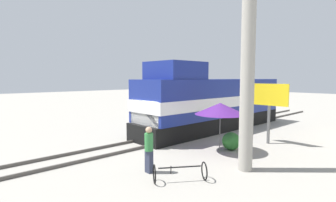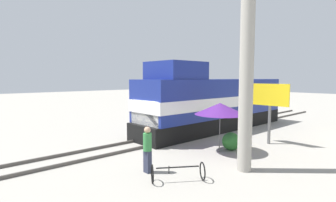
{
  "view_description": "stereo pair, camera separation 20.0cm",
  "coord_description": "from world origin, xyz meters",
  "views": [
    {
      "loc": [
        11.55,
        -9.93,
        3.71
      ],
      "look_at": [
        1.2,
        -0.36,
        2.47
      ],
      "focal_mm": 28.0,
      "sensor_mm": 36.0,
      "label": 1
    },
    {
      "loc": [
        11.69,
        -9.78,
        3.71
      ],
      "look_at": [
        1.2,
        -0.36,
        2.47
      ],
      "focal_mm": 28.0,
      "sensor_mm": 36.0,
      "label": 2
    }
  ],
  "objects": [
    {
      "name": "ground_plane",
      "position": [
        0.0,
        0.0,
        0.0
      ],
      "size": [
        120.0,
        120.0,
        0.0
      ],
      "primitive_type": "plane",
      "color": "gray"
    },
    {
      "name": "rail_far",
      "position": [
        0.72,
        0.0,
        0.07
      ],
      "size": [
        0.08,
        40.33,
        0.15
      ],
      "primitive_type": "cube",
      "color": "#4C4742",
      "rests_on": "ground_plane"
    },
    {
      "name": "utility_pole",
      "position": [
        6.1,
        -0.64,
        4.99
      ],
      "size": [
        1.8,
        0.55,
        9.92
      ],
      "color": "#9E998E",
      "rests_on": "ground_plane"
    },
    {
      "name": "vendor_umbrella",
      "position": [
        3.8,
        0.79,
        2.19
      ],
      "size": [
        2.54,
        2.54,
        2.48
      ],
      "color": "#4C4C4C",
      "rests_on": "ground_plane"
    },
    {
      "name": "billboard_sign",
      "position": [
        4.67,
        4.19,
        2.56
      ],
      "size": [
        2.13,
        0.12,
        3.4
      ],
      "color": "#595959",
      "rests_on": "ground_plane"
    },
    {
      "name": "rail_near",
      "position": [
        -0.72,
        0.0,
        0.07
      ],
      "size": [
        0.08,
        40.33,
        0.15
      ],
      "primitive_type": "cube",
      "color": "#4C4742",
      "rests_on": "ground_plane"
    },
    {
      "name": "locomotive",
      "position": [
        0.0,
        5.05,
        1.98
      ],
      "size": [
        2.97,
        13.64,
        4.7
      ],
      "color": "black",
      "rests_on": "ground_plane"
    },
    {
      "name": "person_bystander",
      "position": [
        3.69,
        -3.68,
        1.0
      ],
      "size": [
        0.34,
        0.34,
        1.83
      ],
      "color": "#2D3347",
      "rests_on": "ground_plane"
    },
    {
      "name": "bicycle",
      "position": [
        5.14,
        -3.43,
        0.35
      ],
      "size": [
        1.6,
        1.94,
        0.68
      ],
      "rotation": [
        0.0,
        0.0,
        -0.58
      ],
      "color": "black",
      "rests_on": "ground_plane"
    },
    {
      "name": "shrub_cluster",
      "position": [
        4.01,
        1.49,
        0.46
      ],
      "size": [
        0.92,
        0.92,
        0.92
      ],
      "primitive_type": "sphere",
      "color": "#2D722D",
      "rests_on": "ground_plane"
    }
  ]
}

